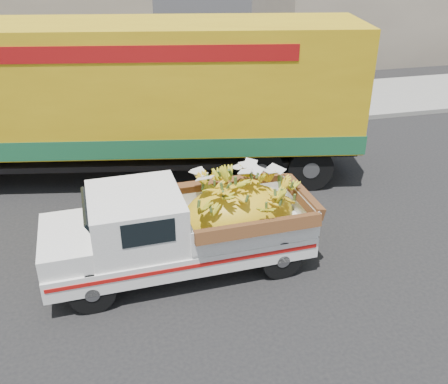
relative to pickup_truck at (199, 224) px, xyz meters
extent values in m
plane|color=black|center=(-0.24, 0.17, -0.89)|extent=(100.00, 100.00, 0.00)
cube|color=gray|center=(-0.24, 6.83, -0.82)|extent=(60.00, 0.25, 0.15)
cube|color=gray|center=(-0.24, 8.93, -0.82)|extent=(60.00, 4.00, 0.14)
cylinder|color=black|center=(-1.96, -0.81, -0.51)|extent=(0.77, 0.25, 0.76)
cylinder|color=black|center=(-2.01, 0.66, -0.51)|extent=(0.77, 0.25, 0.76)
cylinder|color=black|center=(1.36, -0.69, -0.51)|extent=(0.77, 0.25, 0.76)
cylinder|color=black|center=(1.31, 0.78, -0.51)|extent=(0.77, 0.25, 0.76)
cube|color=white|center=(-0.38, -0.01, -0.33)|extent=(4.79, 1.88, 0.39)
cube|color=#A50F0C|center=(-0.34, -0.87, -0.27)|extent=(4.63, 0.18, 0.07)
cube|color=silver|center=(-2.70, -0.10, -0.44)|extent=(0.16, 1.68, 0.14)
cube|color=white|center=(-2.31, -0.08, 0.04)|extent=(0.91, 1.64, 0.36)
cube|color=white|center=(-1.11, -0.04, 0.32)|extent=(1.62, 1.70, 0.91)
cube|color=black|center=(-0.97, -0.86, 0.49)|extent=(0.86, 0.04, 0.42)
cube|color=white|center=(0.83, 0.03, 0.12)|extent=(2.37, 1.79, 0.51)
ellipsoid|color=orange|center=(0.73, 0.03, 0.01)|extent=(2.14, 1.44, 1.29)
cylinder|color=black|center=(3.23, 2.48, -0.34)|extent=(1.14, 0.53, 1.10)
cylinder|color=black|center=(3.63, 4.44, -0.34)|extent=(1.14, 0.53, 1.10)
cylinder|color=black|center=(2.06, 2.71, -0.34)|extent=(1.14, 0.53, 1.10)
cylinder|color=black|center=(2.45, 4.67, -0.34)|extent=(1.14, 0.53, 1.10)
cube|color=black|center=(-1.18, 4.38, -0.11)|extent=(11.96, 3.34, 0.36)
cube|color=#BF9A12|center=(-1.18, 4.38, 1.49)|extent=(12.02, 4.77, 2.84)
cube|color=#175330|center=(-1.18, 4.38, 0.32)|extent=(12.08, 4.80, 0.45)
cube|color=maroon|center=(-1.42, 3.15, 2.46)|extent=(8.24, 1.67, 0.35)
camera|label=1|loc=(-1.46, -7.60, 4.69)|focal=40.00mm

